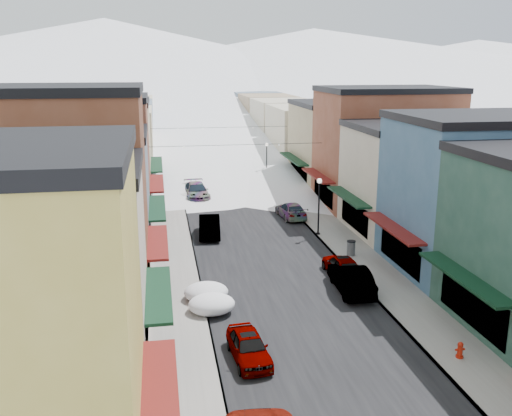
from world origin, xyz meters
name	(u,v)px	position (x,y,z in m)	size (l,w,h in m)	color
road	(217,171)	(0.00, 60.00, 0.01)	(10.00, 160.00, 0.01)	black
sidewalk_left	(165,172)	(-6.60, 60.00, 0.07)	(3.20, 160.00, 0.15)	gray
sidewalk_right	(266,169)	(6.60, 60.00, 0.07)	(3.20, 160.00, 0.15)	gray
curb_left	(177,172)	(-5.05, 60.00, 0.07)	(0.10, 160.00, 0.15)	slate
curb_right	(255,169)	(5.05, 60.00, 0.07)	(0.10, 160.00, 0.15)	slate
bldg_l_cream	(30,269)	(-13.19, 12.50, 4.76)	(11.30, 8.20, 9.50)	beige
bldg_l_brick_near	(48,197)	(-13.69, 20.50, 6.26)	(12.30, 8.20, 12.50)	brown
bldg_l_grayblue	(78,193)	(-13.19, 29.00, 4.51)	(11.30, 9.20, 9.00)	slate
bldg_l_brick_far	(79,160)	(-14.19, 38.00, 5.51)	(13.30, 9.20, 11.00)	brown
bldg_l_tan	(101,149)	(-13.19, 48.00, 5.01)	(11.30, 11.20, 10.00)	tan
bldg_r_blue	(474,194)	(13.19, 21.00, 5.26)	(11.30, 9.20, 10.50)	#365A7A
bldg_r_cream	(420,178)	(13.69, 30.00, 4.51)	(12.30, 9.20, 9.00)	beige
bldg_r_brick_far	(384,147)	(14.19, 39.00, 5.76)	(13.30, 9.20, 11.50)	brown
bldg_r_tan	(342,144)	(13.19, 49.00, 4.76)	(11.30, 11.20, 9.50)	#998864
distant_blocks	(202,122)	(0.00, 83.00, 4.00)	(34.00, 55.00, 8.00)	gray
mountain_ridge	(129,61)	(-19.47, 277.18, 14.36)	(670.00, 340.00, 34.00)	silver
overhead_cables	(228,135)	(0.00, 47.50, 6.20)	(16.40, 15.04, 0.04)	black
car_silver_sedan	(249,346)	(-3.50, 11.34, 0.69)	(1.62, 4.03, 1.37)	#93959A
car_dark_hatch	(209,226)	(-3.50, 31.64, 0.79)	(1.67, 4.80, 1.58)	black
car_silver_wagon	(196,191)	(-3.65, 44.67, 0.83)	(2.34, 5.75, 1.67)	#A0A2A8
car_green_sedan	(351,279)	(4.01, 18.51, 0.84)	(1.78, 5.10, 1.68)	black
car_gray_suv	(342,265)	(4.30, 21.14, 0.73)	(1.72, 4.27, 1.45)	#9A9CA2
car_black_sedan	(291,210)	(4.30, 35.92, 0.70)	(1.97, 4.85, 1.41)	black
car_lane_silver	(214,169)	(-0.60, 57.64, 0.71)	(1.67, 4.16, 1.42)	gray
car_lane_white	(230,162)	(2.16, 62.77, 0.68)	(2.27, 4.91, 1.37)	white
fire_hydrant	(460,350)	(6.32, 9.57, 0.52)	(0.47, 0.36, 0.81)	#A91909
trash_can	(351,248)	(6.11, 24.63, 0.70)	(0.64, 0.64, 1.08)	slate
streetlamp_near	(319,199)	(5.20, 30.09, 3.06)	(0.38, 0.38, 4.61)	black
streetlamp_far	(267,157)	(5.20, 52.49, 2.94)	(0.37, 0.37, 4.42)	black
snow_pile_near	(212,304)	(-4.73, 16.88, 0.53)	(2.63, 2.82, 1.11)	white
snow_pile_mid	(206,292)	(-4.88, 18.68, 0.53)	(2.62, 2.81, 1.11)	white
snow_pile_far	(188,196)	(-4.60, 44.31, 0.42)	(2.07, 2.48, 0.88)	white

